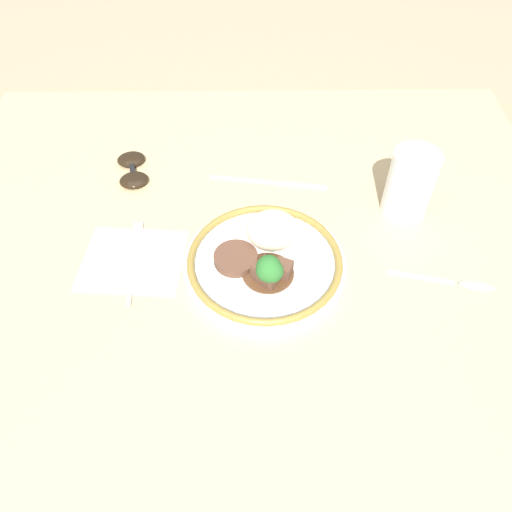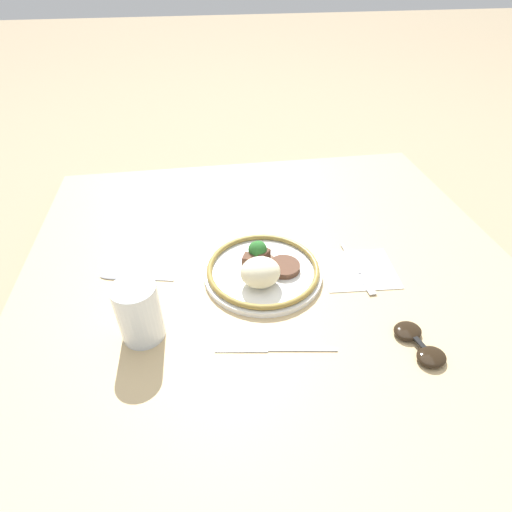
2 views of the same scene
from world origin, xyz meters
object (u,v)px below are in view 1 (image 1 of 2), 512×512
Objects in this scene: juice_glass at (409,186)px; fork at (135,253)px; knife at (273,183)px; plate at (266,258)px; spoon at (462,284)px; sunglasses at (132,169)px.

fork is at bearing -167.64° from juice_glass.
juice_glass is 0.54× the size of knife.
plate reaches higher than fork.
spoon is at bearing -7.69° from plate.
plate is at bearing -152.49° from juice_glass.
plate is 0.21m from fork.
fork is at bearing 172.59° from plate.
fork reaches higher than knife.
juice_glass reaches higher than fork.
juice_glass is at bearing -80.60° from fork.
knife is at bearing -56.01° from fork.
knife is 1.84× the size of sunglasses.
knife is 0.27m from sunglasses.
spoon is at bearing -70.86° from juice_glass.
plate is 0.28m from juice_glass.
sunglasses reaches higher than knife.
juice_glass reaches higher than plate.
juice_glass is 0.50m from sunglasses.
fork is (-0.21, 0.03, -0.02)m from plate.
plate reaches higher than spoon.
knife is (0.02, 0.20, -0.02)m from plate.
spoon is 0.61m from sunglasses.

